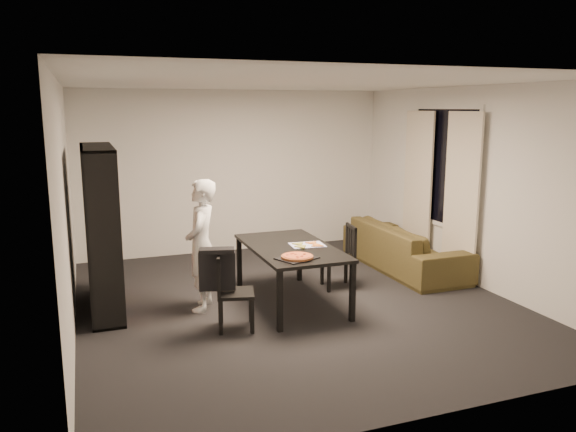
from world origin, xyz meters
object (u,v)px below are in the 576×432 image
object	(u,v)px
bookshelf	(102,229)
chair_right	(344,252)
person	(202,245)
baking_tray	(297,258)
pepperoni_pizza	(297,257)
chair_left	(228,286)
dining_table	(291,251)
sofa	(404,247)

from	to	relation	value
bookshelf	chair_right	bearing A→B (deg)	-5.08
person	chair_right	bearing A→B (deg)	115.96
baking_tray	pepperoni_pizza	distance (m)	0.02
chair_left	person	bearing A→B (deg)	24.77
bookshelf	chair_right	size ratio (longest dim) A/B	2.29
person	baking_tray	bearing A→B (deg)	72.79
chair_right	baking_tray	xyz separation A→B (m)	(-0.99, -0.87, 0.24)
dining_table	sofa	bearing A→B (deg)	21.21
bookshelf	dining_table	xyz separation A→B (m)	(2.11, -0.58, -0.31)
bookshelf	chair_right	world-z (taller)	bookshelf
chair_left	chair_right	world-z (taller)	chair_right
person	pepperoni_pizza	bearing A→B (deg)	72.43
sofa	baking_tray	bearing A→B (deg)	121.54
baking_tray	pepperoni_pizza	xyz separation A→B (m)	(0.00, -0.01, 0.02)
person	baking_tray	distance (m)	1.15
bookshelf	pepperoni_pizza	size ratio (longest dim) A/B	5.43
chair_left	chair_right	bearing A→B (deg)	-50.01
chair_right	baking_tray	size ratio (longest dim) A/B	2.07
chair_left	sofa	bearing A→B (deg)	-51.66
baking_tray	pepperoni_pizza	bearing A→B (deg)	-87.12
chair_left	baking_tray	distance (m)	0.81
dining_table	bookshelf	bearing A→B (deg)	164.48
pepperoni_pizza	dining_table	bearing A→B (deg)	76.30
person	baking_tray	world-z (taller)	person
dining_table	pepperoni_pizza	size ratio (longest dim) A/B	4.82
chair_left	pepperoni_pizza	bearing A→B (deg)	-77.86
chair_right	person	world-z (taller)	person
dining_table	baking_tray	bearing A→B (deg)	-103.97
bookshelf	chair_left	size ratio (longest dim) A/B	2.31
bookshelf	person	xyz separation A→B (m)	(1.07, -0.42, -0.19)
bookshelf	baking_tray	xyz separation A→B (m)	(1.97, -1.13, -0.24)
baking_tray	sofa	world-z (taller)	baking_tray
chair_right	baking_tray	bearing A→B (deg)	-40.34
baking_tray	person	bearing A→B (deg)	141.44
chair_left	pepperoni_pizza	xyz separation A→B (m)	(0.77, -0.03, 0.26)
chair_right	bookshelf	bearing A→B (deg)	-86.66
dining_table	chair_right	distance (m)	0.93
chair_left	sofa	size ratio (longest dim) A/B	0.36
bookshelf	baking_tray	distance (m)	2.29
pepperoni_pizza	sofa	world-z (taller)	pepperoni_pizza
person	sofa	bearing A→B (deg)	122.87
dining_table	pepperoni_pizza	distance (m)	0.58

